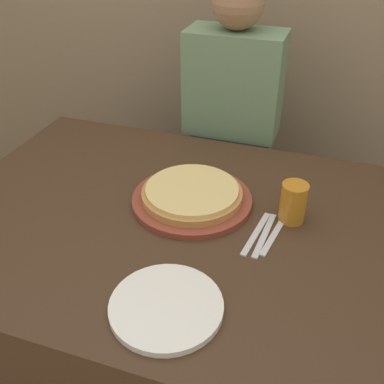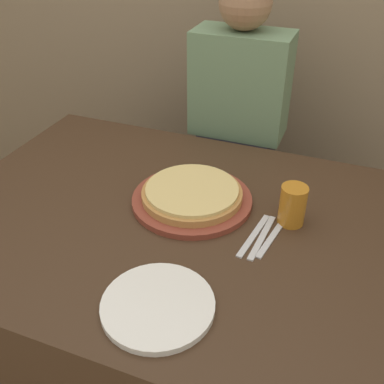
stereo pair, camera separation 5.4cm
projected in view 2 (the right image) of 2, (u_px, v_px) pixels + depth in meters
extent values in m
plane|color=#756047|center=(168.00, 366.00, 1.84)|extent=(12.00, 12.00, 0.00)
cube|color=#3D2819|center=(165.00, 300.00, 1.62)|extent=(1.40, 1.07, 0.78)
cylinder|color=brown|center=(192.00, 200.00, 1.45)|extent=(0.39, 0.39, 0.02)
cylinder|color=#B77F42|center=(192.00, 194.00, 1.44)|extent=(0.32, 0.32, 0.02)
cylinder|color=#E0C175|center=(192.00, 189.00, 1.43)|extent=(0.30, 0.30, 0.01)
cylinder|color=#B7701E|center=(293.00, 205.00, 1.33)|extent=(0.08, 0.08, 0.13)
cylinder|color=white|center=(295.00, 190.00, 1.30)|extent=(0.08, 0.08, 0.02)
cylinder|color=white|center=(158.00, 305.00, 1.08)|extent=(0.28, 0.28, 0.02)
cube|color=silver|center=(254.00, 235.00, 1.31)|extent=(0.05, 0.22, 0.00)
cube|color=silver|center=(262.00, 237.00, 1.30)|extent=(0.03, 0.22, 0.00)
cube|color=silver|center=(271.00, 239.00, 1.30)|extent=(0.05, 0.18, 0.00)
cube|color=#33333D|center=(233.00, 203.00, 2.14)|extent=(0.31, 0.20, 0.76)
cube|color=slate|center=(240.00, 84.00, 1.81)|extent=(0.38, 0.20, 0.42)
sphere|color=#936B4C|center=(246.00, 3.00, 1.64)|extent=(0.20, 0.20, 0.20)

